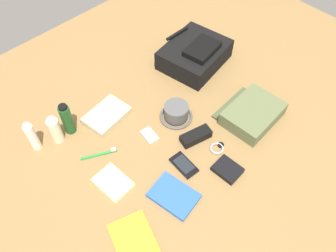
{
  "coord_description": "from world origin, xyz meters",
  "views": [
    {
      "loc": [
        -0.65,
        -0.67,
        1.27
      ],
      "look_at": [
        0.0,
        0.0,
        0.04
      ],
      "focal_mm": 37.04,
      "sensor_mm": 36.0,
      "label": 1
    }
  ],
  "objects": [
    {
      "name": "wallet",
      "position": [
        0.03,
        -0.32,
        0.01
      ],
      "size": [
        0.1,
        0.11,
        0.02
      ],
      "primitive_type": "cube",
      "rotation": [
        0.0,
        0.0,
        0.05
      ],
      "color": "black",
      "rests_on": "ground_plane"
    },
    {
      "name": "folded_towel",
      "position": [
        -0.15,
        0.25,
        0.02
      ],
      "size": [
        0.22,
        0.16,
        0.04
      ],
      "primitive_type": "cube",
      "rotation": [
        0.0,
        0.0,
        0.13
      ],
      "color": "#C6B289",
      "rests_on": "ground_plane"
    },
    {
      "name": "lotion_bottle",
      "position": [
        -0.38,
        0.31,
        0.07
      ],
      "size": [
        0.05,
        0.05,
        0.14
      ],
      "color": "beige",
      "rests_on": "ground_plane"
    },
    {
      "name": "bucket_hat",
      "position": [
        0.08,
        0.03,
        0.03
      ],
      "size": [
        0.15,
        0.15,
        0.08
      ],
      "color": "#4D4D4D",
      "rests_on": "ground_plane"
    },
    {
      "name": "cell_phone",
      "position": [
        -0.08,
        -0.18,
        0.01
      ],
      "size": [
        0.08,
        0.13,
        0.01
      ],
      "color": "black",
      "rests_on": "ground_plane"
    },
    {
      "name": "notepad",
      "position": [
        -0.35,
        -0.03,
        0.01
      ],
      "size": [
        0.12,
        0.16,
        0.02
      ],
      "primitive_type": "cube",
      "rotation": [
        0.0,
        0.0,
        0.05
      ],
      "color": "beige",
      "rests_on": "ground_plane"
    },
    {
      "name": "sunglasses_case",
      "position": [
        0.06,
        -0.12,
        0.02
      ],
      "size": [
        0.15,
        0.09,
        0.04
      ],
      "primitive_type": "cube",
      "rotation": [
        0.0,
        0.0,
        -0.25
      ],
      "color": "black",
      "rests_on": "ground_plane"
    },
    {
      "name": "backpack",
      "position": [
        0.42,
        0.23,
        0.06
      ],
      "size": [
        0.37,
        0.32,
        0.14
      ],
      "color": "black",
      "rests_on": "ground_plane"
    },
    {
      "name": "travel_guidebook",
      "position": [
        -0.21,
        -0.25,
        0.01
      ],
      "size": [
        0.16,
        0.2,
        0.02
      ],
      "color": "blue",
      "rests_on": "ground_plane"
    },
    {
      "name": "media_player",
      "position": [
        -0.08,
        0.04,
        0.01
      ],
      "size": [
        0.06,
        0.09,
        0.01
      ],
      "color": "#B7B7BC",
      "rests_on": "ground_plane"
    },
    {
      "name": "toothbrush",
      "position": [
        -0.3,
        0.11,
        0.01
      ],
      "size": [
        0.15,
        0.08,
        0.02
      ],
      "color": "#198C33",
      "rests_on": "ground_plane"
    },
    {
      "name": "paperback_novel",
      "position": [
        -0.44,
        -0.28,
        0.01
      ],
      "size": [
        0.2,
        0.23,
        0.03
      ],
      "color": "yellow",
      "rests_on": "ground_plane"
    },
    {
      "name": "shampoo_bottle",
      "position": [
        -0.31,
        0.31,
        0.08
      ],
      "size": [
        0.05,
        0.05,
        0.17
      ],
      "color": "#19471E",
      "rests_on": "ground_plane"
    },
    {
      "name": "toothpaste_tube",
      "position": [
        -0.47,
        0.34,
        0.08
      ],
      "size": [
        0.04,
        0.04,
        0.16
      ],
      "color": "white",
      "rests_on": "ground_plane"
    },
    {
      "name": "ground_plane",
      "position": [
        0.0,
        0.0,
        -0.01
      ],
      "size": [
        2.64,
        2.02,
        0.02
      ],
      "primitive_type": "cube",
      "color": "olive",
      "rests_on": "ground"
    },
    {
      "name": "toiletry_pouch",
      "position": [
        0.33,
        -0.21,
        0.03
      ],
      "size": [
        0.28,
        0.26,
        0.07
      ],
      "color": "#56603D",
      "rests_on": "ground_plane"
    },
    {
      "name": "wristwatch",
      "position": [
        0.09,
        -0.22,
        0.01
      ],
      "size": [
        0.07,
        0.06,
        0.01
      ],
      "color": "#99999E",
      "rests_on": "ground_plane"
    }
  ]
}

